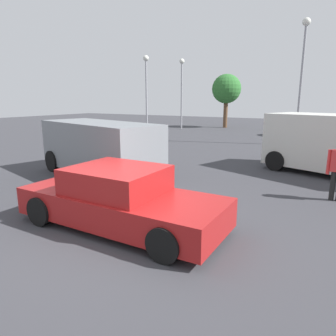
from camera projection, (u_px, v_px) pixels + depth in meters
ground_plane at (122, 232)px, 6.33m from camera, size 80.00×80.00×0.00m
sedan_foreground at (120, 200)px, 6.52m from camera, size 4.53×1.91×1.30m
suv_dark at (100, 147)px, 10.75m from camera, size 5.26×3.09×1.91m
light_post_near at (182, 82)px, 27.08m from camera, size 0.44×0.44×6.15m
light_post_mid at (146, 81)px, 24.15m from camera, size 0.44×0.44×6.02m
light_post_far at (303, 62)px, 17.27m from camera, size 0.44×0.44×7.08m
tree_back_right at (226, 89)px, 28.73m from camera, size 2.72×2.72×5.00m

